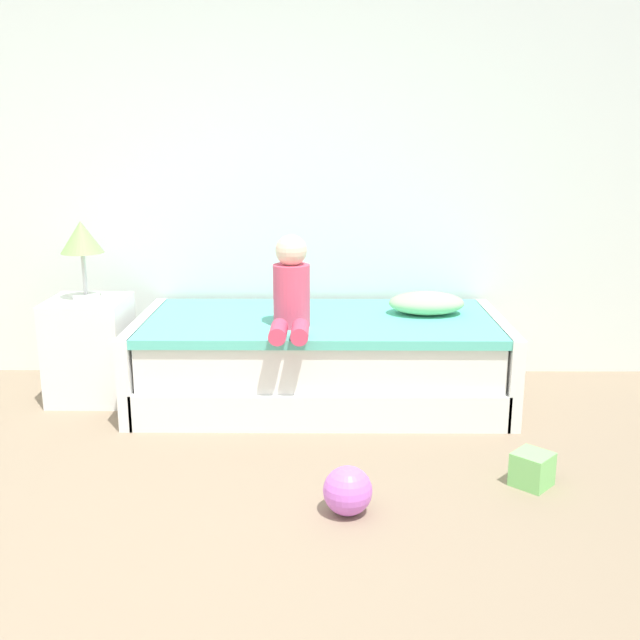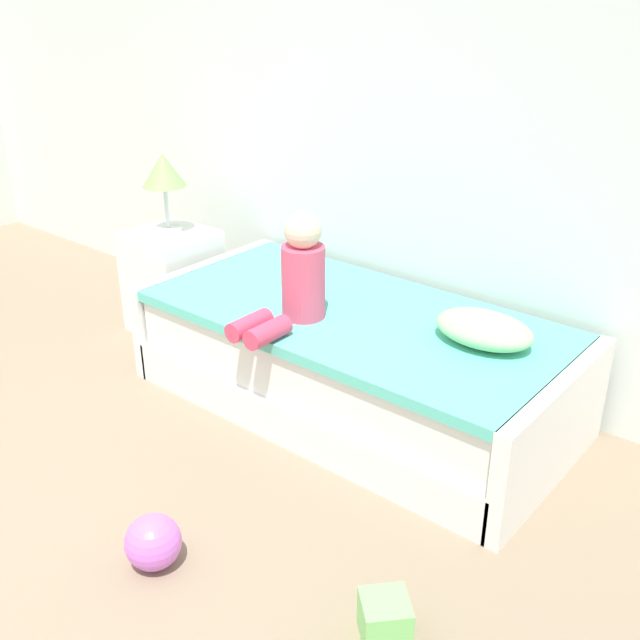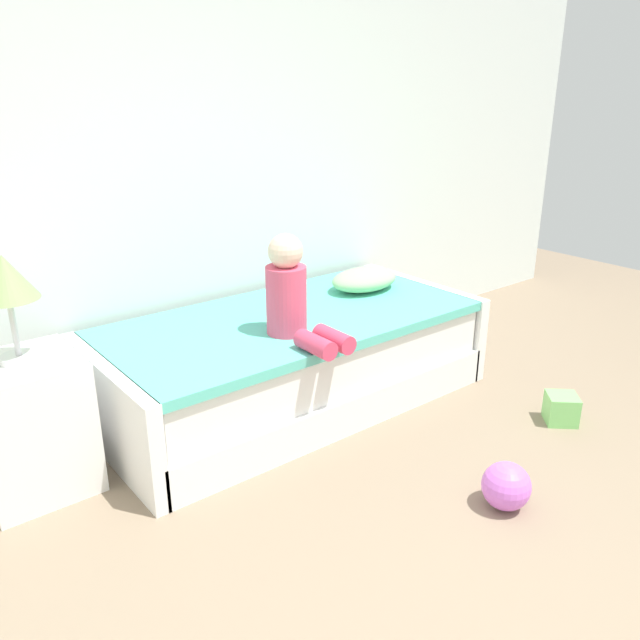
% 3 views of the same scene
% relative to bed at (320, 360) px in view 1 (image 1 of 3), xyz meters
% --- Properties ---
extents(ground_plane, '(9.20, 9.20, 0.00)m').
position_rel_bed_xyz_m(ground_plane, '(-0.47, -2.00, -0.25)').
color(ground_plane, gray).
extents(wall_rear, '(7.20, 0.10, 2.90)m').
position_rel_bed_xyz_m(wall_rear, '(-0.47, 0.60, 1.20)').
color(wall_rear, silver).
rests_on(wall_rear, ground).
extents(bed, '(2.11, 1.00, 0.50)m').
position_rel_bed_xyz_m(bed, '(0.00, 0.00, 0.00)').
color(bed, white).
rests_on(bed, ground).
extents(nightstand, '(0.44, 0.44, 0.60)m').
position_rel_bed_xyz_m(nightstand, '(-1.35, 0.03, 0.05)').
color(nightstand, white).
rests_on(nightstand, ground).
extents(table_lamp, '(0.24, 0.24, 0.45)m').
position_rel_bed_xyz_m(table_lamp, '(-1.35, 0.03, 0.69)').
color(table_lamp, silver).
rests_on(table_lamp, nightstand).
extents(child_figure, '(0.20, 0.51, 0.50)m').
position_rel_bed_xyz_m(child_figure, '(-0.16, -0.23, 0.46)').
color(child_figure, '#E04C6B').
rests_on(child_figure, bed).
extents(pillow, '(0.44, 0.30, 0.13)m').
position_rel_bed_xyz_m(pillow, '(0.62, 0.10, 0.32)').
color(pillow, '#99CC8C').
rests_on(pillow, bed).
extents(toy_ball, '(0.20, 0.20, 0.20)m').
position_rel_bed_xyz_m(toy_ball, '(0.12, -1.34, -0.14)').
color(toy_ball, '#CC66D8').
rests_on(toy_ball, ground).
extents(toy_block, '(0.22, 0.22, 0.15)m').
position_rel_bed_xyz_m(toy_block, '(0.95, -1.08, -0.17)').
color(toy_block, '#7FD872').
rests_on(toy_block, ground).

